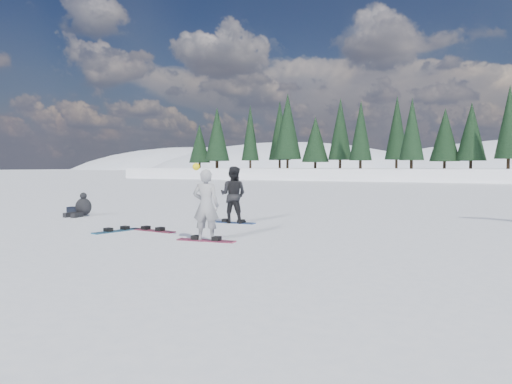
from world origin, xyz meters
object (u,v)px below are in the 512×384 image
(seated_rider, at_px, (82,207))
(gear_bag, at_px, (74,211))
(snowboarder_woman, at_px, (206,205))
(snowboarder_man, at_px, (233,195))
(snowboard_loose_a, at_px, (117,231))
(snowboard_loose_b, at_px, (153,231))

(seated_rider, xyz_separation_m, gear_bag, (-0.70, 0.26, -0.19))
(snowboarder_woman, relative_size, snowboarder_man, 1.05)
(snowboard_loose_a, bearing_deg, gear_bag, 69.96)
(snowboarder_woman, bearing_deg, snowboard_loose_a, -23.98)
(seated_rider, bearing_deg, snowboard_loose_b, -29.70)
(seated_rider, relative_size, snowboard_loose_b, 0.71)
(seated_rider, height_order, gear_bag, seated_rider)
(snowboarder_man, height_order, gear_bag, snowboarder_man)
(snowboarder_man, xyz_separation_m, snowboard_loose_b, (-1.07, -2.76, -0.90))
(snowboard_loose_b, bearing_deg, snowboard_loose_a, -142.25)
(snowboard_loose_a, bearing_deg, snowboard_loose_b, -46.74)
(gear_bag, relative_size, snowboard_loose_b, 0.30)
(snowboarder_man, bearing_deg, snowboarder_woman, 101.60)
(gear_bag, bearing_deg, snowboarder_woman, -22.96)
(snowboarder_man, distance_m, gear_bag, 6.80)
(snowboarder_woman, relative_size, gear_bag, 4.27)
(snowboarder_woman, bearing_deg, gear_bag, -39.62)
(snowboarder_woman, distance_m, seated_rider, 8.03)
(seated_rider, xyz_separation_m, snowboard_loose_a, (4.13, -2.74, -0.32))
(snowboarder_man, bearing_deg, gear_bag, -5.30)
(seated_rider, distance_m, gear_bag, 0.77)
(snowboarder_woman, relative_size, snowboard_loose_a, 1.28)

